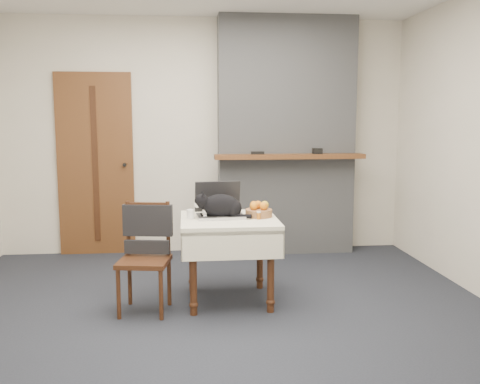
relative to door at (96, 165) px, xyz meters
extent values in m
plane|color=black|center=(1.20, -1.97, -1.00)|extent=(4.50, 4.50, 0.00)
cube|color=beige|center=(1.20, 0.03, 0.30)|extent=(4.50, 0.02, 2.60)
cube|color=brown|center=(0.00, 0.00, 0.00)|extent=(0.82, 0.05, 2.00)
cube|color=#3E1E11|center=(0.00, -0.03, 0.00)|extent=(0.06, 0.01, 1.70)
cylinder|color=black|center=(0.32, -0.04, 0.00)|extent=(0.04, 0.06, 0.04)
cube|color=gray|center=(2.10, -0.12, 0.30)|extent=(1.50, 0.30, 2.60)
cube|color=brown|center=(2.10, -0.36, 0.10)|extent=(1.62, 0.18, 0.05)
cube|color=black|center=(1.75, -0.36, 0.14)|extent=(0.14, 0.04, 0.03)
cube|color=black|center=(2.40, -0.36, 0.16)|extent=(0.10, 0.07, 0.06)
cylinder|color=#3E1E11|center=(1.03, -2.02, -0.68)|extent=(0.06, 0.06, 0.64)
sphere|color=#3E1E11|center=(1.03, -2.02, -0.92)|extent=(0.07, 0.07, 0.07)
cylinder|color=#3E1E11|center=(1.63, -2.02, -0.68)|extent=(0.06, 0.06, 0.64)
sphere|color=#3E1E11|center=(1.63, -2.02, -0.92)|extent=(0.07, 0.07, 0.07)
cylinder|color=#3E1E11|center=(1.03, -1.42, -0.68)|extent=(0.06, 0.06, 0.64)
sphere|color=#3E1E11|center=(1.03, -1.42, -0.92)|extent=(0.07, 0.07, 0.07)
cylinder|color=#3E1E11|center=(1.63, -1.42, -0.68)|extent=(0.06, 0.06, 0.64)
sphere|color=#3E1E11|center=(1.63, -1.42, -0.92)|extent=(0.07, 0.07, 0.07)
cube|color=beige|center=(1.33, -1.72, -0.33)|extent=(0.78, 0.78, 0.06)
cube|color=beige|center=(1.33, -2.11, -0.44)|extent=(0.78, 0.01, 0.22)
cube|color=beige|center=(1.33, -1.34, -0.44)|extent=(0.78, 0.01, 0.22)
cube|color=beige|center=(0.95, -1.72, -0.44)|extent=(0.01, 0.78, 0.22)
cube|color=beige|center=(1.72, -1.72, -0.44)|extent=(0.01, 0.78, 0.22)
cube|color=#B7B7BC|center=(1.26, -1.70, -0.29)|extent=(0.40, 0.30, 0.02)
cube|color=black|center=(1.26, -1.70, -0.27)|extent=(0.33, 0.21, 0.00)
cube|color=black|center=(1.25, -1.54, -0.15)|extent=(0.39, 0.10, 0.26)
cube|color=#9BBBE3|center=(1.25, -1.54, -0.15)|extent=(0.35, 0.08, 0.23)
ellipsoid|color=black|center=(1.26, -1.72, -0.20)|extent=(0.32, 0.20, 0.20)
ellipsoid|color=black|center=(1.36, -1.71, -0.22)|extent=(0.17, 0.19, 0.16)
sphere|color=black|center=(1.11, -1.73, -0.15)|extent=(0.12, 0.12, 0.11)
ellipsoid|color=white|center=(1.07, -1.73, -0.18)|extent=(0.05, 0.06, 0.05)
ellipsoid|color=white|center=(1.14, -1.73, -0.24)|extent=(0.05, 0.07, 0.08)
cone|color=black|center=(1.12, -1.76, -0.10)|extent=(0.04, 0.05, 0.05)
cone|color=black|center=(1.12, -1.69, -0.10)|extent=(0.04, 0.05, 0.05)
cylinder|color=black|center=(1.43, -1.77, -0.28)|extent=(0.17, 0.08, 0.03)
sphere|color=white|center=(1.13, -1.76, -0.28)|extent=(0.04, 0.04, 0.04)
sphere|color=white|center=(1.13, -1.69, -0.28)|extent=(0.04, 0.04, 0.04)
cylinder|color=white|center=(1.02, -1.71, -0.26)|extent=(0.07, 0.07, 0.07)
cylinder|color=#A65814|center=(1.56, -1.81, -0.27)|extent=(0.03, 0.03, 0.05)
cylinder|color=silver|center=(1.56, -1.81, -0.24)|extent=(0.03, 0.03, 0.01)
cylinder|color=#9C653F|center=(1.58, -1.69, -0.27)|extent=(0.22, 0.22, 0.06)
sphere|color=orange|center=(1.54, -1.72, -0.21)|extent=(0.07, 0.07, 0.07)
sphere|color=orange|center=(1.62, -1.72, -0.21)|extent=(0.07, 0.07, 0.07)
sphere|color=orange|center=(1.58, -1.65, -0.21)|extent=(0.07, 0.07, 0.07)
sphere|color=yellow|center=(1.63, -1.66, -0.21)|extent=(0.07, 0.07, 0.07)
sphere|color=orange|center=(1.55, -1.65, -0.21)|extent=(0.07, 0.07, 0.07)
cube|color=black|center=(1.52, -1.64, -0.30)|extent=(0.13, 0.10, 0.01)
cube|color=#3E1E11|center=(0.65, -1.91, -0.60)|extent=(0.43, 0.43, 0.04)
cylinder|color=#3E1E11|center=(0.47, -2.05, -0.80)|extent=(0.03, 0.03, 0.40)
cylinder|color=#3E1E11|center=(0.79, -2.10, -0.80)|extent=(0.03, 0.03, 0.40)
cylinder|color=#3E1E11|center=(0.52, -1.73, -0.80)|extent=(0.03, 0.03, 0.40)
cylinder|color=#3E1E11|center=(0.84, -1.78, -0.80)|extent=(0.03, 0.03, 0.40)
cylinder|color=#3E1E11|center=(0.52, -1.73, -0.37)|extent=(0.03, 0.03, 0.45)
cylinder|color=#3E1E11|center=(0.84, -1.78, -0.37)|extent=(0.03, 0.03, 0.45)
cube|color=#3E1E11|center=(0.68, -1.75, -0.28)|extent=(0.32, 0.08, 0.25)
cube|color=black|center=(0.68, -1.76, -0.30)|extent=(0.40, 0.12, 0.25)
camera|label=1|loc=(0.98, -6.00, 0.51)|focal=40.00mm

